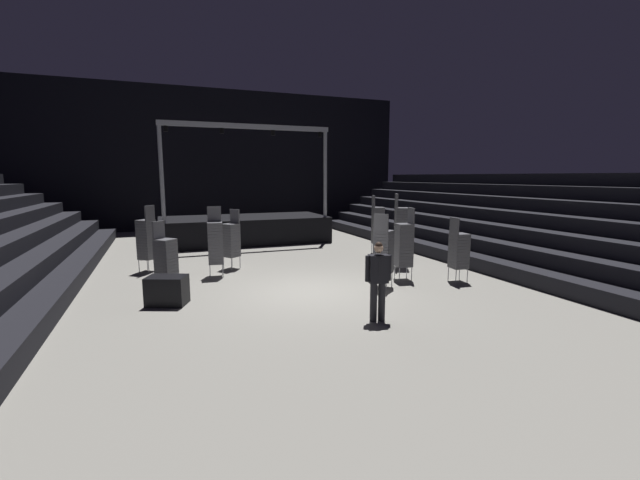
{
  "coord_description": "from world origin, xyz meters",
  "views": [
    {
      "loc": [
        -3.61,
        -10.16,
        3.04
      ],
      "look_at": [
        0.23,
        -0.2,
        1.4
      ],
      "focal_mm": 23.32,
      "sensor_mm": 36.0,
      "label": 1
    }
  ],
  "objects_px": {
    "chair_stack_rear_right": "(147,239)",
    "chair_stack_rear_centre": "(166,257)",
    "chair_stack_front_right": "(231,239)",
    "chair_stack_mid_centre": "(378,225)",
    "stage_riser": "(244,228)",
    "equipment_road_case": "(167,290)",
    "chair_stack_aisle_left": "(383,251)",
    "chair_stack_mid_left": "(459,250)",
    "man_with_tie": "(378,277)",
    "chair_stack_front_left": "(404,244)",
    "chair_stack_mid_right": "(401,231)",
    "chair_stack_rear_left": "(215,242)"
  },
  "relations": [
    {
      "from": "chair_stack_mid_centre",
      "to": "chair_stack_rear_right",
      "type": "height_order",
      "value": "chair_stack_mid_centre"
    },
    {
      "from": "chair_stack_mid_left",
      "to": "chair_stack_mid_right",
      "type": "distance_m",
      "value": 2.36
    },
    {
      "from": "chair_stack_front_right",
      "to": "chair_stack_mid_left",
      "type": "distance_m",
      "value": 7.16
    },
    {
      "from": "chair_stack_front_right",
      "to": "chair_stack_mid_left",
      "type": "xyz_separation_m",
      "value": [
        5.85,
        -4.12,
        -0.04
      ]
    },
    {
      "from": "chair_stack_rear_right",
      "to": "chair_stack_rear_centre",
      "type": "height_order",
      "value": "chair_stack_rear_right"
    },
    {
      "from": "chair_stack_mid_right",
      "to": "equipment_road_case",
      "type": "bearing_deg",
      "value": -55.92
    },
    {
      "from": "chair_stack_mid_left",
      "to": "chair_stack_rear_right",
      "type": "distance_m",
      "value": 9.66
    },
    {
      "from": "chair_stack_aisle_left",
      "to": "chair_stack_rear_centre",
      "type": "bearing_deg",
      "value": -143.48
    },
    {
      "from": "chair_stack_mid_left",
      "to": "chair_stack_rear_centre",
      "type": "relative_size",
      "value": 1.0
    },
    {
      "from": "chair_stack_mid_right",
      "to": "chair_stack_front_left",
      "type": "bearing_deg",
      "value": -7.1
    },
    {
      "from": "chair_stack_mid_right",
      "to": "chair_stack_aisle_left",
      "type": "xyz_separation_m",
      "value": [
        -1.85,
        -2.05,
        -0.21
      ]
    },
    {
      "from": "stage_riser",
      "to": "chair_stack_mid_centre",
      "type": "xyz_separation_m",
      "value": [
        4.36,
        -4.85,
        0.5
      ]
    },
    {
      "from": "man_with_tie",
      "to": "chair_stack_front_left",
      "type": "distance_m",
      "value": 3.81
    },
    {
      "from": "chair_stack_front_right",
      "to": "chair_stack_aisle_left",
      "type": "distance_m",
      "value": 5.23
    },
    {
      "from": "chair_stack_front_left",
      "to": "chair_stack_aisle_left",
      "type": "xyz_separation_m",
      "value": [
        -1.01,
        -0.55,
        -0.04
      ]
    },
    {
      "from": "chair_stack_aisle_left",
      "to": "chair_stack_front_left",
      "type": "bearing_deg",
      "value": 81.52
    },
    {
      "from": "chair_stack_rear_left",
      "to": "chair_stack_rear_right",
      "type": "relative_size",
      "value": 1.0
    },
    {
      "from": "chair_stack_front_left",
      "to": "chair_stack_mid_left",
      "type": "xyz_separation_m",
      "value": [
        1.34,
        -0.78,
        -0.13
      ]
    },
    {
      "from": "chair_stack_rear_left",
      "to": "chair_stack_rear_right",
      "type": "xyz_separation_m",
      "value": [
        -1.97,
        1.5,
        0.0
      ]
    },
    {
      "from": "stage_riser",
      "to": "chair_stack_aisle_left",
      "type": "xyz_separation_m",
      "value": [
        2.03,
        -9.4,
        0.37
      ]
    },
    {
      "from": "man_with_tie",
      "to": "equipment_road_case",
      "type": "xyz_separation_m",
      "value": [
        -4.14,
        2.81,
        -0.61
      ]
    },
    {
      "from": "chair_stack_mid_right",
      "to": "chair_stack_mid_centre",
      "type": "relative_size",
      "value": 1.07
    },
    {
      "from": "chair_stack_front_left",
      "to": "chair_stack_rear_centre",
      "type": "bearing_deg",
      "value": 90.54
    },
    {
      "from": "chair_stack_mid_centre",
      "to": "chair_stack_rear_centre",
      "type": "distance_m",
      "value": 8.42
    },
    {
      "from": "man_with_tie",
      "to": "chair_stack_front_right",
      "type": "xyz_separation_m",
      "value": [
        -2.05,
        6.23,
        0.03
      ]
    },
    {
      "from": "stage_riser",
      "to": "chair_stack_aisle_left",
      "type": "distance_m",
      "value": 9.62
    },
    {
      "from": "stage_riser",
      "to": "chair_stack_rear_left",
      "type": "distance_m",
      "value": 6.82
    },
    {
      "from": "stage_riser",
      "to": "equipment_road_case",
      "type": "bearing_deg",
      "value": -111.76
    },
    {
      "from": "man_with_tie",
      "to": "chair_stack_rear_right",
      "type": "distance_m",
      "value": 8.22
    },
    {
      "from": "equipment_road_case",
      "to": "man_with_tie",
      "type": "bearing_deg",
      "value": -34.22
    },
    {
      "from": "chair_stack_front_left",
      "to": "chair_stack_mid_centre",
      "type": "height_order",
      "value": "chair_stack_mid_centre"
    },
    {
      "from": "chair_stack_mid_left",
      "to": "chair_stack_mid_right",
      "type": "xyz_separation_m",
      "value": [
        -0.5,
        2.29,
        0.29
      ]
    },
    {
      "from": "chair_stack_mid_right",
      "to": "chair_stack_rear_centre",
      "type": "distance_m",
      "value": 7.44
    },
    {
      "from": "chair_stack_rear_centre",
      "to": "equipment_road_case",
      "type": "bearing_deg",
      "value": 42.66
    },
    {
      "from": "chair_stack_rear_right",
      "to": "chair_stack_rear_centre",
      "type": "distance_m",
      "value": 2.82
    },
    {
      "from": "chair_stack_mid_centre",
      "to": "chair_stack_aisle_left",
      "type": "relative_size",
      "value": 1.12
    },
    {
      "from": "chair_stack_front_left",
      "to": "chair_stack_aisle_left",
      "type": "relative_size",
      "value": 1.04
    },
    {
      "from": "chair_stack_front_right",
      "to": "chair_stack_rear_right",
      "type": "xyz_separation_m",
      "value": [
        -2.6,
        0.55,
        0.08
      ]
    },
    {
      "from": "stage_riser",
      "to": "chair_stack_rear_centre",
      "type": "xyz_separation_m",
      "value": [
        -3.55,
        -7.74,
        0.29
      ]
    },
    {
      "from": "chair_stack_aisle_left",
      "to": "equipment_road_case",
      "type": "relative_size",
      "value": 2.28
    },
    {
      "from": "stage_riser",
      "to": "equipment_road_case",
      "type": "xyz_separation_m",
      "value": [
        -3.57,
        -8.94,
        -0.31
      ]
    },
    {
      "from": "chair_stack_mid_right",
      "to": "chair_stack_rear_centre",
      "type": "relative_size",
      "value": 1.32
    },
    {
      "from": "chair_stack_front_right",
      "to": "chair_stack_rear_right",
      "type": "relative_size",
      "value": 0.92
    },
    {
      "from": "chair_stack_rear_left",
      "to": "stage_riser",
      "type": "bearing_deg",
      "value": -101.98
    },
    {
      "from": "chair_stack_rear_left",
      "to": "chair_stack_rear_right",
      "type": "distance_m",
      "value": 2.48
    },
    {
      "from": "chair_stack_mid_right",
      "to": "equipment_road_case",
      "type": "distance_m",
      "value": 7.66
    },
    {
      "from": "chair_stack_front_right",
      "to": "chair_stack_mid_centre",
      "type": "xyz_separation_m",
      "value": [
        5.84,
        0.67,
        0.17
      ]
    },
    {
      "from": "stage_riser",
      "to": "chair_stack_mid_left",
      "type": "distance_m",
      "value": 10.59
    },
    {
      "from": "chair_stack_mid_centre",
      "to": "chair_stack_rear_centre",
      "type": "relative_size",
      "value": 1.23
    },
    {
      "from": "chair_stack_rear_right",
      "to": "equipment_road_case",
      "type": "relative_size",
      "value": 2.37
    }
  ]
}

